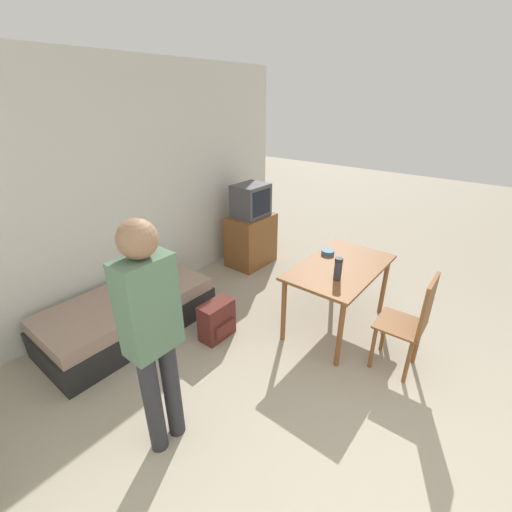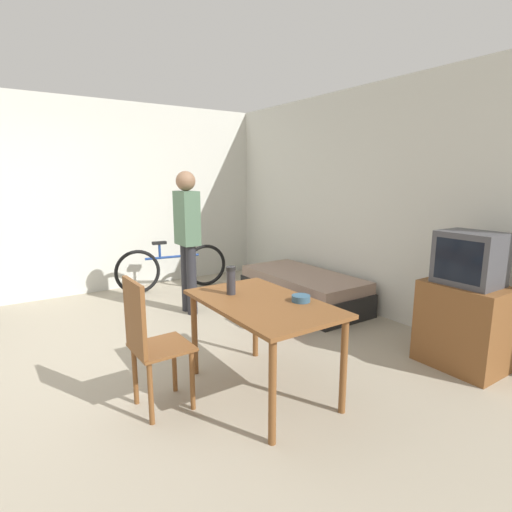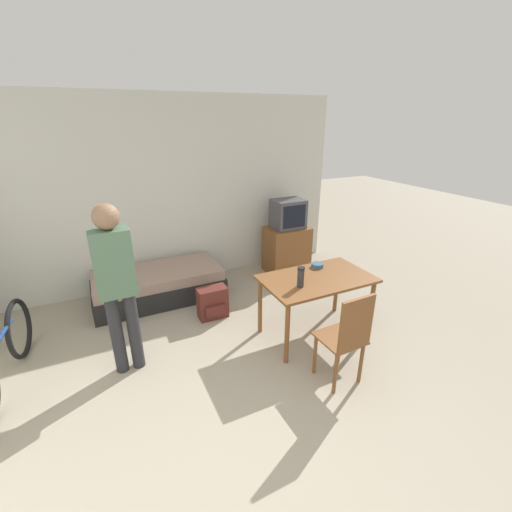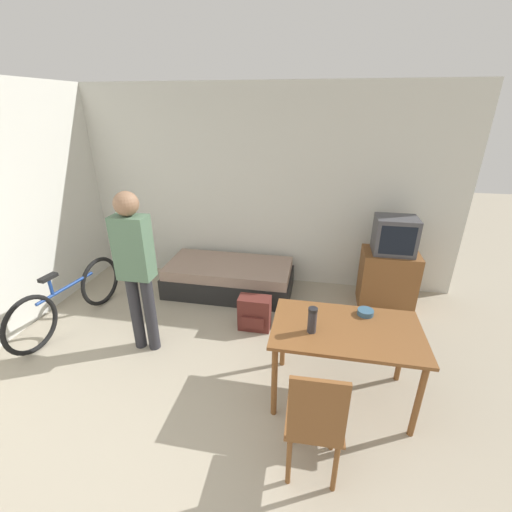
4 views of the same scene
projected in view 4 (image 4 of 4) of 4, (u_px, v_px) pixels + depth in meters
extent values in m
plane|color=#9E937F|center=(144.00, 510.00, 2.23)|extent=(20.00, 20.00, 0.00)
cube|color=silver|center=(250.00, 189.00, 4.75)|extent=(5.66, 0.06, 2.70)
cube|color=black|center=(229.00, 282.00, 4.80)|extent=(1.73, 0.84, 0.28)
cube|color=gray|center=(229.00, 268.00, 4.71)|extent=(1.68, 0.81, 0.14)
cube|color=brown|center=(387.00, 279.00, 4.38)|extent=(0.67, 0.48, 0.75)
cube|color=#424247|center=(395.00, 235.00, 4.14)|extent=(0.48, 0.38, 0.45)
cube|color=black|center=(398.00, 241.00, 3.97)|extent=(0.40, 0.01, 0.35)
cube|color=brown|center=(347.00, 330.00, 2.82)|extent=(1.23, 0.73, 0.03)
cylinder|color=brown|center=(274.00, 381.00, 2.79)|extent=(0.05, 0.05, 0.70)
cylinder|color=brown|center=(418.00, 401.00, 2.60)|extent=(0.05, 0.05, 0.70)
cylinder|color=brown|center=(283.00, 336.00, 3.34)|extent=(0.05, 0.05, 0.70)
cylinder|color=brown|center=(402.00, 350.00, 3.15)|extent=(0.05, 0.05, 0.70)
cube|color=brown|center=(314.00, 419.00, 2.33)|extent=(0.40, 0.40, 0.02)
cube|color=brown|center=(317.00, 412.00, 2.06)|extent=(0.36, 0.04, 0.50)
cylinder|color=brown|center=(333.00, 427.00, 2.54)|extent=(0.04, 0.04, 0.45)
cylinder|color=brown|center=(292.00, 422.00, 2.58)|extent=(0.04, 0.04, 0.45)
cylinder|color=brown|center=(335.00, 467.00, 2.26)|extent=(0.04, 0.04, 0.45)
cylinder|color=brown|center=(289.00, 460.00, 2.30)|extent=(0.04, 0.04, 0.45)
torus|color=black|center=(101.00, 281.00, 4.44)|extent=(0.14, 0.64, 0.64)
torus|color=black|center=(31.00, 325.00, 3.56)|extent=(0.14, 0.64, 0.64)
cylinder|color=navy|center=(66.00, 288.00, 3.93)|extent=(0.15, 0.79, 0.04)
cylinder|color=navy|center=(51.00, 287.00, 3.73)|extent=(0.04, 0.04, 0.20)
cube|color=black|center=(48.00, 277.00, 3.68)|extent=(0.11, 0.21, 0.04)
cylinder|color=#28282D|center=(136.00, 312.00, 3.59)|extent=(0.12, 0.12, 0.85)
cylinder|color=#28282D|center=(150.00, 314.00, 3.56)|extent=(0.12, 0.12, 0.85)
cube|color=#4C6B51|center=(133.00, 248.00, 3.27)|extent=(0.34, 0.20, 0.64)
sphere|color=#846047|center=(126.00, 204.00, 3.10)|extent=(0.23, 0.23, 0.23)
cylinder|color=#2D2D33|center=(312.00, 320.00, 2.73)|extent=(0.07, 0.07, 0.22)
cylinder|color=black|center=(313.00, 310.00, 2.69)|extent=(0.08, 0.08, 0.03)
cylinder|color=#335670|center=(365.00, 312.00, 2.99)|extent=(0.14, 0.14, 0.05)
cube|color=#56231E|center=(255.00, 313.00, 3.97)|extent=(0.37, 0.20, 0.41)
cube|color=#56231E|center=(253.00, 323.00, 3.89)|extent=(0.26, 0.03, 0.14)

